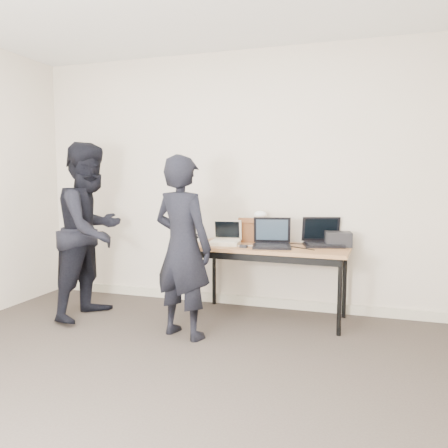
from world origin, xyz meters
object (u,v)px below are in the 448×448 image
at_px(laptop_center, 272,240).
at_px(person_observer, 91,231).
at_px(desk, 270,252).
at_px(leather_satchel, 257,230).
at_px(laptop_beige, 225,240).
at_px(equipment_box, 338,239).
at_px(laptop_right, 322,239).
at_px(person_typist, 182,247).

distance_m(laptop_center, person_observer, 1.78).
relative_size(desk, leather_satchel, 4.09).
bearing_deg(laptop_beige, equipment_box, 5.32).
xyz_separation_m(laptop_center, leather_satchel, (-0.20, 0.26, 0.06)).
bearing_deg(laptop_right, laptop_center, -167.11).
height_order(laptop_right, person_observer, person_observer).
bearing_deg(person_observer, laptop_beige, -65.72).
relative_size(equipment_box, person_observer, 0.14).
bearing_deg(laptop_beige, laptop_right, 7.73).
bearing_deg(laptop_beige, desk, -3.97).
relative_size(leather_satchel, person_typist, 0.24).
xyz_separation_m(laptop_beige, laptop_center, (0.48, -0.02, 0.02)).
height_order(laptop_center, person_typist, person_typist).
relative_size(laptop_beige, laptop_center, 0.76).
height_order(laptop_right, person_typist, person_typist).
distance_m(leather_satchel, equipment_box, 0.81).
bearing_deg(person_typist, equipment_box, -128.10).
xyz_separation_m(laptop_right, leather_satchel, (-0.66, 0.02, 0.07)).
xyz_separation_m(leather_satchel, person_observer, (-1.52, -0.67, 0.01)).
bearing_deg(desk, person_observer, -162.86).
xyz_separation_m(leather_satchel, equipment_box, (0.81, -0.04, -0.06)).
distance_m(laptop_beige, person_typist, 0.71).
height_order(leather_satchel, person_observer, person_observer).
bearing_deg(laptop_right, person_observer, -177.96).
bearing_deg(leather_satchel, equipment_box, 2.06).
height_order(equipment_box, person_observer, person_observer).
distance_m(desk, leather_satchel, 0.34).
bearing_deg(leather_satchel, person_observer, -151.61).
relative_size(equipment_box, person_typist, 0.15).
xyz_separation_m(laptop_right, equipment_box, (0.15, -0.01, 0.01)).
height_order(laptop_center, person_observer, person_observer).
distance_m(person_typist, person_observer, 1.11).
bearing_deg(laptop_center, person_typist, -144.80).
height_order(desk, laptop_center, laptop_center).
bearing_deg(person_typist, leather_satchel, -99.04).
height_order(desk, person_observer, person_observer).
height_order(laptop_right, equipment_box, laptop_right).
bearing_deg(desk, laptop_beige, -176.21).
bearing_deg(equipment_box, laptop_right, 175.03).
distance_m(desk, person_observer, 1.77).
bearing_deg(laptop_center, person_observer, -177.25).
bearing_deg(person_observer, laptop_center, -71.42).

